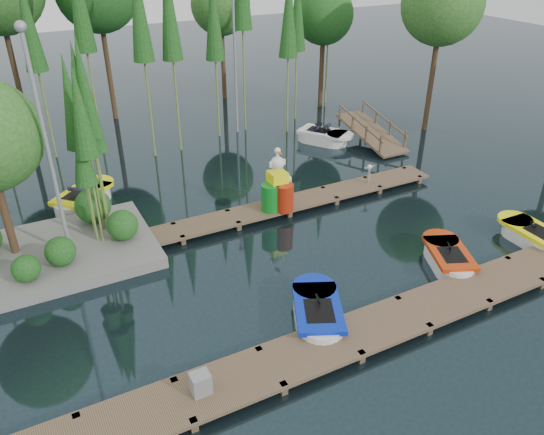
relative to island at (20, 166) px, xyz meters
name	(u,v)px	position (x,y,z in m)	size (l,w,h in m)	color
ground_plane	(265,258)	(6.30, -3.29, -3.18)	(90.00, 90.00, 0.00)	#1B2C33
near_dock	(347,338)	(6.30, -7.79, -2.95)	(18.00, 1.50, 0.50)	brown
far_dock	(259,211)	(7.30, -0.79, -2.95)	(15.00, 1.20, 0.50)	brown
island	(20,166)	(0.00, 0.00, 0.00)	(6.20, 4.20, 6.75)	slate
tree_screen	(100,14)	(4.26, 7.31, 2.93)	(34.42, 18.53, 10.31)	#432E1C
lamp_island	(45,135)	(0.80, -0.79, 1.08)	(0.30, 0.30, 7.25)	gray
lamp_rear	(235,46)	(10.30, 7.71, 1.08)	(0.30, 0.30, 7.25)	gray
ramp	(371,132)	(15.30, 3.21, -2.60)	(1.50, 3.94, 1.49)	brown
boat_blue	(318,313)	(6.14, -6.66, -2.92)	(2.24, 2.96, 0.91)	white
boat_red	(448,258)	(11.16, -6.26, -2.94)	(2.02, 2.74, 0.84)	white
boat_yellow_near	(532,236)	(14.59, -6.57, -2.94)	(1.21, 2.57, 0.86)	white
boat_yellow_far	(84,198)	(1.88, 3.04, -2.88)	(2.93, 2.90, 1.42)	white
boat_white_far	(323,136)	(13.38, 4.44, -2.89)	(2.58, 3.03, 1.32)	white
utility_cabinet	(201,383)	(2.42, -7.79, -2.62)	(0.43, 0.36, 0.52)	gray
yellow_barrel	(281,194)	(8.21, -0.79, -2.48)	(0.54, 0.54, 0.80)	#FFFC0D
drum_cluster	(279,190)	(8.04, -0.95, -2.21)	(1.33, 1.22, 2.29)	#0D7A1D
seagull_post	(369,171)	(12.16, -0.79, -2.36)	(0.49, 0.26, 0.78)	gray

